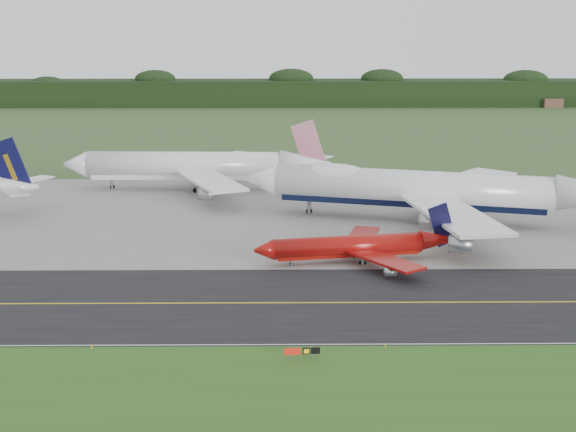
# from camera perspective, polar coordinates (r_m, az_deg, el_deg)

# --- Properties ---
(ground) EXTENTS (600.00, 600.00, 0.00)m
(ground) POSITION_cam_1_polar(r_m,az_deg,el_deg) (121.54, 2.56, -5.54)
(ground) COLOR #334E24
(ground) RESTS_ON ground
(grass_verge) EXTENTS (400.00, 30.00, 0.01)m
(grass_verge) POSITION_cam_1_polar(r_m,az_deg,el_deg) (89.33, 3.79, -12.97)
(grass_verge) COLOR #2E581A
(grass_verge) RESTS_ON ground
(taxiway) EXTENTS (400.00, 32.00, 0.02)m
(taxiway) POSITION_cam_1_polar(r_m,az_deg,el_deg) (117.78, 2.66, -6.18)
(taxiway) COLOR black
(taxiway) RESTS_ON ground
(apron) EXTENTS (400.00, 78.00, 0.01)m
(apron) POSITION_cam_1_polar(r_m,az_deg,el_deg) (170.46, 1.63, 0.14)
(apron) COLOR gray
(apron) RESTS_ON ground
(taxiway_centreline) EXTENTS (400.00, 0.40, 0.00)m
(taxiway_centreline) POSITION_cam_1_polar(r_m,az_deg,el_deg) (117.77, 2.66, -6.17)
(taxiway_centreline) COLOR yellow
(taxiway_centreline) RESTS_ON taxiway
(taxiway_edge_line) EXTENTS (400.00, 0.25, 0.00)m
(taxiway_edge_line) POSITION_cam_1_polar(r_m,az_deg,el_deg) (103.36, 3.14, -9.10)
(taxiway_edge_line) COLOR silver
(taxiway_edge_line) RESTS_ON taxiway
(horizon_treeline) EXTENTS (700.00, 25.00, 12.00)m
(horizon_treeline) POSITION_cam_1_polar(r_m,az_deg,el_deg) (389.90, 0.38, 8.66)
(horizon_treeline) COLOR black
(horizon_treeline) RESTS_ON ground
(jet_ba_747) EXTENTS (76.99, 62.40, 19.68)m
(jet_ba_747) POSITION_cam_1_polar(r_m,az_deg,el_deg) (165.12, 9.71, 1.88)
(jet_ba_747) COLOR white
(jet_ba_747) RESTS_ON ground
(jet_red_737) EXTENTS (35.89, 28.91, 9.71)m
(jet_red_737) POSITION_cam_1_polar(r_m,az_deg,el_deg) (137.12, 5.09, -2.15)
(jet_red_737) COLOR maroon
(jet_red_737) RESTS_ON ground
(jet_star_tail) EXTENTS (65.07, 54.53, 17.19)m
(jet_star_tail) POSITION_cam_1_polar(r_m,az_deg,el_deg) (195.30, -6.39, 3.53)
(jet_star_tail) COLOR white
(jet_star_tail) RESTS_ON ground
(taxiway_sign) EXTENTS (4.41, 0.54, 1.47)m
(taxiway_sign) POSITION_cam_1_polar(r_m,az_deg,el_deg) (98.66, 0.98, -9.59)
(taxiway_sign) COLOR slate
(taxiway_sign) RESTS_ON ground
(edge_marker_left) EXTENTS (0.16, 0.16, 0.50)m
(edge_marker_left) POSITION_cam_1_polar(r_m,az_deg,el_deg) (104.86, -13.79, -9.02)
(edge_marker_left) COLOR yellow
(edge_marker_left) RESTS_ON ground
(edge_marker_center) EXTENTS (0.16, 0.16, 0.50)m
(edge_marker_center) POSITION_cam_1_polar(r_m,az_deg,el_deg) (103.01, 6.95, -9.13)
(edge_marker_center) COLOR yellow
(edge_marker_center) RESTS_ON ground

